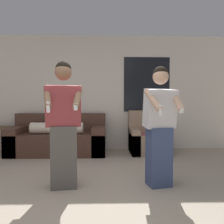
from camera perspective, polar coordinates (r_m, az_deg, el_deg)
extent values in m
plane|color=tan|center=(2.57, -10.61, -23.46)|extent=(14.00, 14.00, 0.00)
cube|color=silver|center=(5.29, -5.55, 5.00)|extent=(6.97, 0.06, 2.70)
cube|color=black|center=(5.35, 9.05, 7.11)|extent=(1.10, 0.01, 1.30)
cube|color=#472D23|center=(4.96, -13.83, -7.94)|extent=(2.05, 0.87, 0.45)
cube|color=#472D23|center=(5.21, -13.11, -2.59)|extent=(2.05, 0.22, 0.41)
cube|color=#472D23|center=(5.21, -23.48, -6.79)|extent=(0.28, 0.87, 0.59)
cube|color=#472D23|center=(4.83, -3.43, -7.29)|extent=(0.28, 0.87, 0.59)
cylinder|color=beige|center=(4.80, -14.15, -4.09)|extent=(1.10, 0.24, 0.24)
cube|color=#937A60|center=(4.96, 9.53, -7.99)|extent=(0.83, 0.81, 0.44)
cube|color=#937A60|center=(5.20, 8.93, -2.33)|extent=(0.83, 0.20, 0.49)
cube|color=#937A60|center=(4.91, 5.80, -7.50)|extent=(0.18, 0.81, 0.54)
cube|color=#937A60|center=(5.03, 13.17, -7.31)|extent=(0.18, 0.81, 0.54)
cube|color=#994C51|center=(4.89, 9.64, -5.50)|extent=(0.70, 0.65, 0.01)
cylinder|color=brown|center=(5.40, -25.93, -6.84)|extent=(0.04, 0.04, 0.53)
cylinder|color=brown|center=(5.70, -24.54, -6.33)|extent=(0.04, 0.04, 0.53)
cube|color=#56514C|center=(3.01, -12.38, -11.29)|extent=(0.36, 0.28, 0.82)
cube|color=#99383D|center=(2.90, -12.53, 1.60)|extent=(0.48, 0.34, 0.55)
sphere|color=brown|center=(2.92, -12.63, 10.16)|extent=(0.22, 0.22, 0.22)
sphere|color=black|center=(2.93, -12.60, 10.87)|extent=(0.21, 0.21, 0.21)
cylinder|color=brown|center=(2.77, -16.54, 3.92)|extent=(0.19, 0.36, 0.31)
cube|color=white|center=(2.62, -16.32, 1.27)|extent=(0.04, 0.04, 0.13)
cylinder|color=brown|center=(2.75, -8.90, 4.01)|extent=(0.10, 0.36, 0.31)
cube|color=white|center=(2.60, -9.48, 1.33)|extent=(0.05, 0.04, 0.08)
cube|color=#384770|center=(3.07, 12.13, -11.28)|extent=(0.34, 0.29, 0.79)
cube|color=silver|center=(2.96, 12.41, 0.89)|extent=(0.44, 0.36, 0.53)
sphere|color=tan|center=(2.97, 12.58, 9.00)|extent=(0.21, 0.21, 0.21)
sphere|color=black|center=(2.98, 12.54, 9.68)|extent=(0.20, 0.20, 0.20)
cylinder|color=tan|center=(2.76, 10.68, 3.12)|extent=(0.20, 0.36, 0.30)
cube|color=white|center=(2.63, 12.44, 0.51)|extent=(0.04, 0.04, 0.13)
cylinder|color=tan|center=(2.90, 16.62, 3.03)|extent=(0.09, 0.36, 0.30)
cube|color=white|center=(2.76, 17.66, 0.54)|extent=(0.05, 0.04, 0.08)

